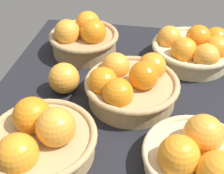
# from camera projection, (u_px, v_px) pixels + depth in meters

# --- Properties ---
(market_tray) EXTENTS (0.84, 0.72, 0.03)m
(market_tray) POSITION_uv_depth(u_px,v_px,m) (124.00, 100.00, 0.82)
(market_tray) COLOR black
(market_tray) RESTS_ON ground
(basket_near_right) EXTENTS (0.24, 0.24, 0.12)m
(basket_near_right) POSITION_uv_depth(u_px,v_px,m) (40.00, 139.00, 0.62)
(basket_near_right) COLOR tan
(basket_near_right) RESTS_ON market_tray
(basket_far_right) EXTENTS (0.22, 0.22, 0.11)m
(basket_far_right) POSITION_uv_depth(u_px,v_px,m) (198.00, 157.00, 0.59)
(basket_far_right) COLOR #D3BC8C
(basket_far_right) RESTS_ON market_tray
(basket_near_left) EXTENTS (0.22, 0.22, 0.12)m
(basket_near_left) POSITION_uv_depth(u_px,v_px,m) (84.00, 38.00, 0.96)
(basket_near_left) COLOR tan
(basket_near_left) RESTS_ON market_tray
(basket_far_left) EXTENTS (0.25, 0.25, 0.11)m
(basket_far_left) POSITION_uv_depth(u_px,v_px,m) (194.00, 49.00, 0.91)
(basket_far_left) COLOR #D3BC8C
(basket_far_left) RESTS_ON market_tray
(basket_center) EXTENTS (0.25, 0.25, 0.12)m
(basket_center) POSITION_uv_depth(u_px,v_px,m) (130.00, 85.00, 0.77)
(basket_center) COLOR tan
(basket_center) RESTS_ON market_tray
(loose_orange_front_gap) EXTENTS (0.08, 0.08, 0.08)m
(loose_orange_front_gap) POSITION_uv_depth(u_px,v_px,m) (64.00, 78.00, 0.80)
(loose_orange_front_gap) COLOR #F49E33
(loose_orange_front_gap) RESTS_ON market_tray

